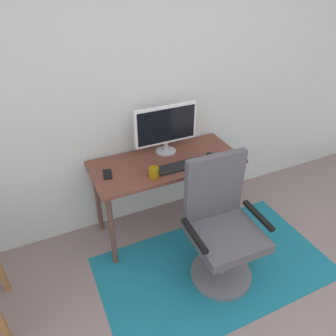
# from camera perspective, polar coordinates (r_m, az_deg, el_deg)

# --- Properties ---
(wall_back) EXTENTS (6.00, 0.10, 2.60)m
(wall_back) POSITION_cam_1_polar(r_m,az_deg,el_deg) (2.87, -1.01, 14.71)
(wall_back) COLOR silver
(wall_back) RESTS_ON ground
(area_rug) EXTENTS (1.93, 1.09, 0.01)m
(area_rug) POSITION_cam_1_polar(r_m,az_deg,el_deg) (2.88, 8.28, -17.10)
(area_rug) COLOR #196D83
(area_rug) RESTS_ON ground
(desk) EXTENTS (1.31, 0.58, 0.75)m
(desk) POSITION_cam_1_polar(r_m,az_deg,el_deg) (2.81, -0.30, -0.27)
(desk) COLOR brown
(desk) RESTS_ON ground
(monitor) EXTENTS (0.58, 0.18, 0.44)m
(monitor) POSITION_cam_1_polar(r_m,az_deg,el_deg) (2.78, -0.38, 7.49)
(monitor) COLOR #B2B2B7
(monitor) RESTS_ON desk
(keyboard) EXTENTS (0.43, 0.13, 0.02)m
(keyboard) POSITION_cam_1_polar(r_m,az_deg,el_deg) (2.68, 2.43, 0.40)
(keyboard) COLOR black
(keyboard) RESTS_ON desk
(computer_mouse) EXTENTS (0.06, 0.10, 0.03)m
(computer_mouse) POSITION_cam_1_polar(r_m,az_deg,el_deg) (2.84, 7.68, 2.37)
(computer_mouse) COLOR black
(computer_mouse) RESTS_ON desk
(coffee_cup) EXTENTS (0.08, 0.08, 0.09)m
(coffee_cup) POSITION_cam_1_polar(r_m,az_deg,el_deg) (2.53, -2.59, -0.83)
(coffee_cup) COLOR #8B630A
(coffee_cup) RESTS_ON desk
(cell_phone) EXTENTS (0.10, 0.15, 0.01)m
(cell_phone) POSITION_cam_1_polar(r_m,az_deg,el_deg) (2.62, -10.80, -1.09)
(cell_phone) COLOR black
(cell_phone) RESTS_ON desk
(office_chair) EXTENTS (0.60, 0.53, 1.05)m
(office_chair) POSITION_cam_1_polar(r_m,az_deg,el_deg) (2.55, 9.50, -11.09)
(office_chair) COLOR slate
(office_chair) RESTS_ON ground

